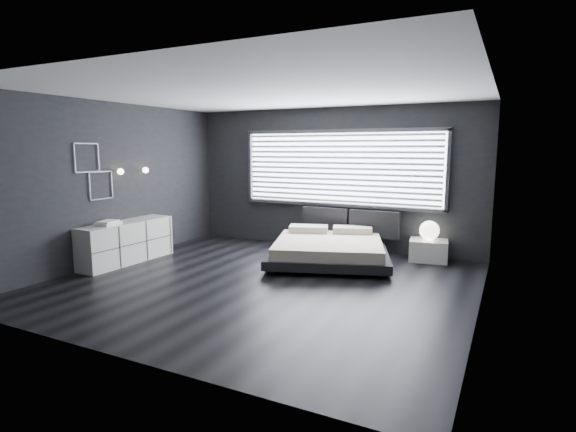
% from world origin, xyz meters
% --- Properties ---
extents(room, '(6.04, 6.00, 2.80)m').
position_xyz_m(room, '(0.00, 0.00, 1.40)').
color(room, black).
rests_on(room, ground).
extents(window, '(4.14, 0.09, 1.52)m').
position_xyz_m(window, '(0.20, 2.70, 1.61)').
color(window, white).
rests_on(window, ground).
extents(headboard, '(1.96, 0.16, 0.52)m').
position_xyz_m(headboard, '(0.45, 2.64, 0.57)').
color(headboard, black).
rests_on(headboard, ground).
extents(sconce_near, '(0.18, 0.11, 0.11)m').
position_xyz_m(sconce_near, '(-2.88, 0.05, 1.60)').
color(sconce_near, silver).
rests_on(sconce_near, ground).
extents(sconce_far, '(0.18, 0.11, 0.11)m').
position_xyz_m(sconce_far, '(-2.88, 0.65, 1.60)').
color(sconce_far, silver).
rests_on(sconce_far, ground).
extents(wall_art_upper, '(0.01, 0.48, 0.48)m').
position_xyz_m(wall_art_upper, '(-2.98, -0.55, 1.85)').
color(wall_art_upper, '#47474C').
rests_on(wall_art_upper, ground).
extents(wall_art_lower, '(0.01, 0.48, 0.48)m').
position_xyz_m(wall_art_lower, '(-2.98, -0.30, 1.38)').
color(wall_art_lower, '#47474C').
rests_on(wall_art_lower, ground).
extents(bed, '(2.57, 2.51, 0.53)m').
position_xyz_m(bed, '(0.44, 1.59, 0.25)').
color(bed, black).
rests_on(bed, ground).
extents(nightstand, '(0.72, 0.63, 0.38)m').
position_xyz_m(nightstand, '(2.00, 2.50, 0.19)').
color(nightstand, silver).
rests_on(nightstand, ground).
extents(orb_lamp, '(0.35, 0.35, 0.35)m').
position_xyz_m(orb_lamp, '(2.00, 2.50, 0.55)').
color(orb_lamp, white).
rests_on(orb_lamp, nightstand).
extents(dresser, '(0.56, 1.83, 0.73)m').
position_xyz_m(dresser, '(-2.78, -0.02, 0.36)').
color(dresser, silver).
rests_on(dresser, ground).
extents(book_stack, '(0.31, 0.40, 0.08)m').
position_xyz_m(book_stack, '(-2.76, -0.39, 0.76)').
color(book_stack, white).
rests_on(book_stack, dresser).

